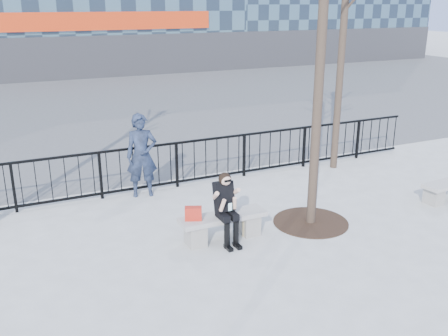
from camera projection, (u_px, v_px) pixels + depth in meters
name	position (u px, v px, depth m)	size (l,w,h in m)	color
ground	(223.00, 239.00, 9.33)	(120.00, 120.00, 0.00)	#979792
street_surface	(80.00, 102.00, 22.20)	(60.00, 23.00, 0.01)	#474747
railing	(169.00, 166.00, 11.73)	(14.00, 0.06, 1.10)	black
tree_grate	(311.00, 222.00, 10.01)	(1.50, 1.50, 0.02)	black
bench_main	(223.00, 224.00, 9.23)	(1.65, 0.46, 0.49)	slate
seated_woman	(227.00, 209.00, 8.98)	(0.50, 0.64, 1.34)	black
handbag	(193.00, 214.00, 8.92)	(0.30, 0.14, 0.25)	#B12215
shopping_bag	(251.00, 227.00, 9.44)	(0.35, 0.13, 0.33)	#BFB087
standing_man	(142.00, 156.00, 11.15)	(0.69, 0.45, 1.89)	black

